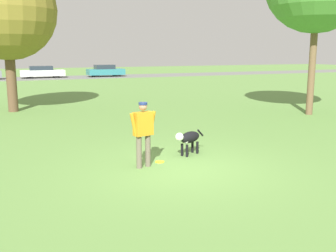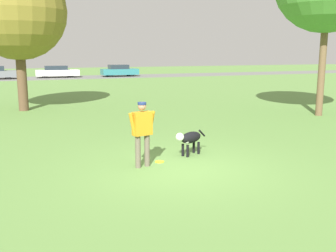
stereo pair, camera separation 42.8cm
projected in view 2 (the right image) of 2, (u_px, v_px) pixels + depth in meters
name	position (u px, v px, depth m)	size (l,w,h in m)	color
ground_plane	(180.00, 169.00, 9.35)	(120.00, 120.00, 0.00)	#608C42
far_road_strip	(55.00, 78.00, 41.14)	(120.00, 6.00, 0.01)	slate
person	(142.00, 129.00, 9.33)	(0.72, 0.32, 1.58)	#665B4C
dog	(189.00, 138.00, 10.47)	(1.09, 0.64, 0.67)	black
frisbee	(160.00, 162.00, 9.92)	(0.24, 0.24, 0.02)	yellow
tree_mid_center	(17.00, 11.00, 17.69)	(4.43, 4.43, 6.77)	brown
parked_car_white	(57.00, 72.00, 41.47)	(4.44, 1.73, 1.25)	white
parked_car_teal	(119.00, 71.00, 43.43)	(4.00, 1.84, 1.30)	teal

